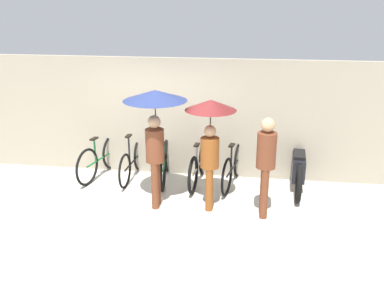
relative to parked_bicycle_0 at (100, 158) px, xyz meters
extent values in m
plane|color=beige|center=(1.37, -1.59, -0.39)|extent=(30.00, 30.00, 0.00)
cube|color=gray|center=(1.37, 0.39, 0.82)|extent=(12.00, 0.12, 2.42)
torus|color=black|center=(0.10, 0.46, -0.01)|extent=(0.21, 0.74, 0.75)
torus|color=black|center=(-0.10, -0.47, -0.01)|extent=(0.21, 0.74, 0.75)
cylinder|color=#19662D|center=(0.00, -0.01, -0.01)|extent=(0.24, 0.94, 0.04)
cylinder|color=#19662D|center=(-0.04, -0.17, 0.22)|extent=(0.04, 0.04, 0.48)
cube|color=black|center=(-0.04, -0.17, 0.48)|extent=(0.13, 0.21, 0.03)
cylinder|color=#19662D|center=(0.10, 0.46, 0.30)|extent=(0.04, 0.04, 0.63)
cylinder|color=#19662D|center=(0.10, 0.46, 0.61)|extent=(0.44, 0.12, 0.03)
torus|color=black|center=(0.70, 0.47, -0.05)|extent=(0.07, 0.69, 0.69)
torus|color=black|center=(0.67, -0.49, -0.05)|extent=(0.07, 0.69, 0.69)
cylinder|color=black|center=(0.68, -0.01, -0.05)|extent=(0.07, 0.97, 0.04)
cylinder|color=black|center=(0.68, -0.18, 0.25)|extent=(0.04, 0.04, 0.60)
cube|color=black|center=(0.68, -0.18, 0.57)|extent=(0.10, 0.20, 0.03)
cylinder|color=black|center=(0.70, 0.47, 0.27)|extent=(0.04, 0.04, 0.63)
cylinder|color=black|center=(0.70, 0.47, 0.59)|extent=(0.44, 0.04, 0.03)
torus|color=black|center=(1.32, 0.47, 0.00)|extent=(0.14, 0.78, 0.77)
torus|color=black|center=(1.42, -0.52, 0.00)|extent=(0.14, 0.78, 0.77)
cylinder|color=#19662D|center=(1.37, -0.02, 0.00)|extent=(0.14, 0.99, 0.04)
cylinder|color=#19662D|center=(1.39, -0.20, 0.22)|extent=(0.04, 0.04, 0.44)
cube|color=black|center=(1.39, -0.20, 0.45)|extent=(0.11, 0.21, 0.03)
cylinder|color=#19662D|center=(1.32, 0.47, 0.28)|extent=(0.04, 0.04, 0.56)
cylinder|color=#19662D|center=(1.32, 0.47, 0.56)|extent=(0.44, 0.07, 0.03)
torus|color=black|center=(2.10, 0.43, -0.03)|extent=(0.12, 0.73, 0.72)
torus|color=black|center=(2.01, -0.56, -0.03)|extent=(0.12, 0.73, 0.72)
cylinder|color=#A59E93|center=(2.05, -0.06, -0.03)|extent=(0.12, 0.99, 0.04)
cylinder|color=#A59E93|center=(2.04, -0.24, 0.21)|extent=(0.04, 0.04, 0.48)
cube|color=black|center=(2.04, -0.24, 0.47)|extent=(0.11, 0.21, 0.03)
cylinder|color=#A59E93|center=(2.10, 0.43, 0.28)|extent=(0.04, 0.04, 0.62)
cylinder|color=#A59E93|center=(2.10, 0.43, 0.59)|extent=(0.44, 0.06, 0.03)
torus|color=black|center=(2.83, 0.41, -0.03)|extent=(0.18, 0.73, 0.73)
torus|color=black|center=(2.65, -0.55, -0.03)|extent=(0.18, 0.73, 0.73)
cylinder|color=black|center=(2.74, -0.07, -0.03)|extent=(0.22, 0.97, 0.04)
cylinder|color=black|center=(2.71, -0.24, 0.23)|extent=(0.04, 0.04, 0.51)
cube|color=black|center=(2.71, -0.24, 0.49)|extent=(0.13, 0.21, 0.03)
cylinder|color=black|center=(2.83, 0.41, 0.31)|extent=(0.04, 0.04, 0.67)
cylinder|color=black|center=(2.83, 0.41, 0.64)|extent=(0.44, 0.11, 0.03)
cylinder|color=brown|center=(1.44, -1.27, 0.04)|extent=(0.13, 0.13, 0.85)
cylinder|color=brown|center=(1.44, -1.09, 0.04)|extent=(0.13, 0.13, 0.85)
cylinder|color=brown|center=(1.44, -1.18, 0.75)|extent=(0.32, 0.32, 0.58)
sphere|color=tan|center=(1.44, -1.18, 1.17)|extent=(0.22, 0.22, 0.22)
cylinder|color=#332D28|center=(1.43, -1.04, 1.14)|extent=(0.02, 0.02, 0.72)
cone|color=#19234C|center=(1.43, -1.04, 1.59)|extent=(1.09, 1.09, 0.18)
cylinder|color=brown|center=(2.38, -1.21, 0.00)|extent=(0.13, 0.13, 0.78)
cylinder|color=brown|center=(2.37, -1.03, 0.00)|extent=(0.13, 0.13, 0.78)
cylinder|color=brown|center=(2.38, -1.12, 0.65)|extent=(0.32, 0.32, 0.53)
sphere|color=tan|center=(2.38, -1.12, 1.03)|extent=(0.20, 0.20, 0.20)
cylinder|color=#332D28|center=(2.37, -0.98, 1.02)|extent=(0.02, 0.02, 0.68)
cone|color=#591919|center=(2.37, -0.98, 1.45)|extent=(0.88, 0.88, 0.18)
cylinder|color=brown|center=(3.32, -1.35, 0.05)|extent=(0.13, 0.13, 0.88)
cylinder|color=brown|center=(3.31, -1.17, 0.05)|extent=(0.13, 0.13, 0.88)
cylinder|color=brown|center=(3.32, -1.26, 0.79)|extent=(0.32, 0.32, 0.60)
sphere|color=tan|center=(3.32, -1.26, 1.22)|extent=(0.23, 0.23, 0.23)
torus|color=black|center=(4.05, 0.66, -0.04)|extent=(0.14, 0.70, 0.70)
torus|color=black|center=(3.95, -0.66, -0.04)|extent=(0.14, 0.70, 0.70)
cube|color=black|center=(4.00, 0.00, 0.04)|extent=(0.29, 0.74, 0.44)
cube|color=black|center=(4.00, 0.00, 0.29)|extent=(0.26, 0.52, 0.06)
cylinder|color=#B2B2B7|center=(4.05, 0.66, 0.51)|extent=(0.58, 0.07, 0.03)
camera|label=1|loc=(3.03, -7.90, 3.14)|focal=40.00mm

